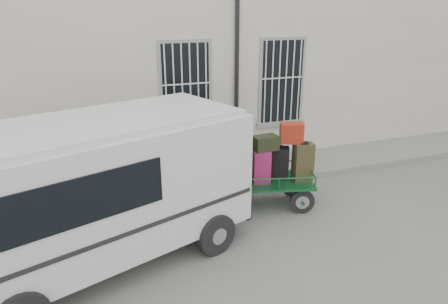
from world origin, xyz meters
name	(u,v)px	position (x,y,z in m)	size (l,w,h in m)	color
ground	(246,220)	(0.00, 0.00, 0.00)	(80.00, 80.00, 0.00)	slate
building	(176,48)	(0.00, 5.50, 3.00)	(24.00, 5.15, 6.00)	beige
sidewalk	(212,177)	(0.00, 2.20, 0.07)	(24.00, 1.70, 0.15)	slate
luggage_cart	(256,164)	(0.44, 0.53, 0.99)	(2.83, 1.69, 2.08)	black
van	(99,184)	(-2.82, -0.43, 1.43)	(5.34, 3.56, 2.50)	silver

